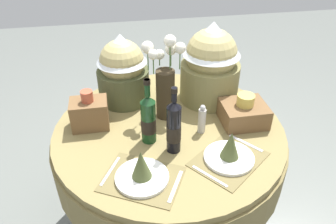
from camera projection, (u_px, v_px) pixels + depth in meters
The scene contains 12 objects.
ground at pixel (169, 219), 2.22m from camera, with size 8.00×8.00×0.00m, color slate.
dining_table at pixel (169, 148), 1.87m from camera, with size 1.26×1.26×0.77m.
place_setting_left at pixel (142, 172), 1.44m from camera, with size 0.42×0.39×0.16m.
place_setting_right at pixel (230, 152), 1.55m from camera, with size 0.43×0.41×0.16m.
flower_vase at pixel (165, 81), 1.76m from camera, with size 0.23×0.15×0.47m.
wine_bottle_left at pixel (148, 119), 1.62m from camera, with size 0.08×0.08×0.35m.
wine_bottle_right at pixel (174, 127), 1.56m from camera, with size 0.07×0.07×0.35m.
pepper_mill at pixel (202, 120), 1.71m from camera, with size 0.04×0.04×0.17m.
gift_tub_back_left at pixel (122, 67), 1.90m from camera, with size 0.30×0.30×0.42m.
gift_tub_back_right at pixel (211, 61), 1.89m from camera, with size 0.35×0.35×0.48m.
woven_basket_side_left at pixel (90, 113), 1.75m from camera, with size 0.19×0.14×0.22m.
woven_basket_side_right at pixel (244, 112), 1.79m from camera, with size 0.24×0.21×0.17m.
Camera 1 is at (-0.25, -1.41, 1.85)m, focal length 35.35 mm.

